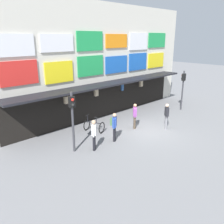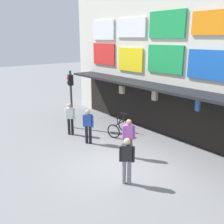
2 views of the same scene
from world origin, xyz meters
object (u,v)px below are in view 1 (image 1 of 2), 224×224
Objects in this scene: traffic_light_near at (72,113)px; pedestrian_in_black at (94,133)px; traffic_light_far at (183,84)px; pedestrian_in_red at (135,115)px; pedestrian_in_yellow at (114,125)px; bicycle_parked at (94,126)px; pedestrian_in_blue at (167,115)px.

traffic_light_near is 1.59m from pedestrian_in_black.
traffic_light_far is 1.90× the size of pedestrian_in_red.
pedestrian_in_yellow is 2.36m from pedestrian_in_red.
pedestrian_in_black is at bearing -34.46° from traffic_light_near.
bicycle_parked is 0.79× the size of pedestrian_in_black.
pedestrian_in_blue is (3.79, -0.98, -0.04)m from pedestrian_in_yellow.
pedestrian_in_yellow and pedestrian_in_blue have the same top height.
bicycle_parked is at bearing 142.71° from pedestrian_in_blue.
pedestrian_in_blue reaches higher than bicycle_parked.
traffic_light_far is 8.47m from bicycle_parked.
bicycle_parked is (2.47, 1.35, -1.75)m from traffic_light_near.
bicycle_parked is at bearing 148.01° from pedestrian_in_red.
traffic_light_far reaches higher than pedestrian_in_blue.
pedestrian_in_blue is at bearing -14.47° from pedestrian_in_yellow.
pedestrian_in_red is at bearing -0.74° from traffic_light_near.
traffic_light_far is at bearing 18.80° from pedestrian_in_blue.
traffic_light_near is at bearing 145.54° from pedestrian_in_black.
pedestrian_in_yellow is (2.42, -0.51, -1.16)m from traffic_light_near.
pedestrian_in_black and pedestrian_in_red have the same top height.
pedestrian_in_yellow is at bearing -91.73° from bicycle_parked.
traffic_light_near is at bearing -179.90° from traffic_light_far.
pedestrian_in_yellow is at bearing -12.02° from traffic_light_near.
traffic_light_far reaches higher than bicycle_parked.
pedestrian_in_black is 5.41m from pedestrian_in_blue.
traffic_light_near reaches higher than bicycle_parked.
bicycle_parked is at bearing 50.53° from pedestrian_in_black.
bicycle_parked is 0.79× the size of pedestrian_in_yellow.
traffic_light_far is at bearing 0.10° from traffic_light_near.
traffic_light_near reaches higher than pedestrian_in_black.
pedestrian_in_red is at bearing 135.82° from pedestrian_in_blue.
pedestrian_in_black is 3.90m from pedestrian_in_red.
bicycle_parked is at bearing 88.27° from pedestrian_in_yellow.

